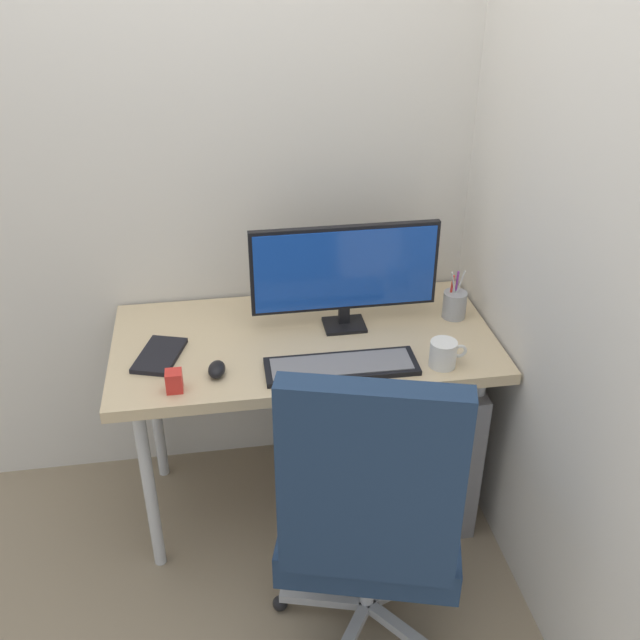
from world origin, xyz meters
name	(u,v)px	position (x,y,z in m)	size (l,w,h in m)	color
ground_plane	(306,497)	(0.00, 0.00, 0.00)	(8.00, 8.00, 0.00)	gray
wall_back	(287,107)	(0.00, 0.35, 1.40)	(2.46, 0.04, 2.80)	silver
wall_side_right	(545,143)	(0.66, -0.17, 1.40)	(0.04, 1.83, 2.80)	silver
desk	(304,354)	(0.00, 0.00, 0.66)	(1.27, 0.64, 0.72)	#D1B78C
office_chair	(370,514)	(0.09, -0.65, 0.54)	(0.60, 0.61, 1.06)	black
filing_cabinet	(405,431)	(0.37, -0.02, 0.30)	(0.40, 0.55, 0.59)	slate
monitor	(345,271)	(0.15, 0.06, 0.93)	(0.63, 0.11, 0.37)	black
keyboard	(341,366)	(0.09, -0.20, 0.73)	(0.48, 0.15, 0.02)	black
mouse	(217,369)	(-0.29, -0.18, 0.74)	(0.05, 0.08, 0.04)	black
pen_holder	(454,304)	(0.54, 0.06, 0.77)	(0.08, 0.08, 0.18)	#9EA0A5
notebook	(160,355)	(-0.47, -0.05, 0.73)	(0.12, 0.21, 0.02)	black
coffee_mug	(444,354)	(0.41, -0.23, 0.77)	(0.12, 0.08, 0.09)	white
desk_clamp_accessory	(174,381)	(-0.42, -0.24, 0.75)	(0.05, 0.05, 0.07)	red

